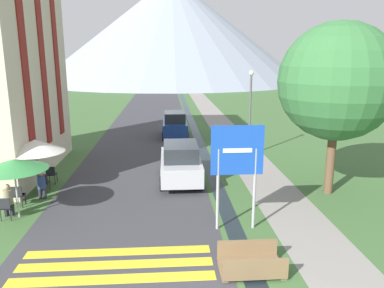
{
  "coord_description": "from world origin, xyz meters",
  "views": [
    {
      "loc": [
        -1.02,
        -6.74,
        5.7
      ],
      "look_at": [
        0.14,
        10.0,
        1.73
      ],
      "focal_mm": 35.0,
      "sensor_mm": 36.0,
      "label": 1
    }
  ],
  "objects_px": {
    "parked_car_far": "(175,124)",
    "person_seated_near": "(8,198)",
    "footbridge": "(251,264)",
    "streetlamp": "(250,106)",
    "cafe_umbrella_middle_white": "(35,146)",
    "road_sign": "(237,161)",
    "cafe_chair_near_left": "(18,194)",
    "cafe_umbrella_front_green": "(14,165)",
    "cafe_chair_near_right": "(17,194)",
    "cafe_chair_middle": "(43,181)",
    "parked_car_near": "(181,162)",
    "person_seated_far": "(41,183)",
    "cafe_chair_nearest": "(6,207)",
    "tree_by_path": "(337,82)",
    "cafe_chair_far_left": "(51,173)"
  },
  "relations": [
    {
      "from": "person_seated_far",
      "to": "tree_by_path",
      "type": "bearing_deg",
      "value": -0.59
    },
    {
      "from": "tree_by_path",
      "to": "road_sign",
      "type": "bearing_deg",
      "value": -145.96
    },
    {
      "from": "cafe_chair_near_left",
      "to": "tree_by_path",
      "type": "relative_size",
      "value": 0.12
    },
    {
      "from": "cafe_chair_far_left",
      "to": "tree_by_path",
      "type": "relative_size",
      "value": 0.12
    },
    {
      "from": "cafe_chair_near_left",
      "to": "cafe_umbrella_middle_white",
      "type": "distance_m",
      "value": 2.23
    },
    {
      "from": "footbridge",
      "to": "cafe_chair_nearest",
      "type": "relative_size",
      "value": 2.0
    },
    {
      "from": "person_seated_near",
      "to": "cafe_umbrella_middle_white",
      "type": "bearing_deg",
      "value": 82.9
    },
    {
      "from": "cafe_chair_near_right",
      "to": "person_seated_far",
      "type": "xyz_separation_m",
      "value": [
        0.66,
        0.81,
        0.15
      ]
    },
    {
      "from": "person_seated_far",
      "to": "parked_car_far",
      "type": "bearing_deg",
      "value": 64.03
    },
    {
      "from": "parked_car_far",
      "to": "cafe_chair_far_left",
      "type": "bearing_deg",
      "value": -120.55
    },
    {
      "from": "parked_car_near",
      "to": "person_seated_far",
      "type": "bearing_deg",
      "value": -162.25
    },
    {
      "from": "footbridge",
      "to": "parked_car_far",
      "type": "height_order",
      "value": "parked_car_far"
    },
    {
      "from": "person_seated_far",
      "to": "cafe_chair_nearest",
      "type": "bearing_deg",
      "value": -107.05
    },
    {
      "from": "cafe_chair_middle",
      "to": "cafe_chair_near_left",
      "type": "bearing_deg",
      "value": -95.39
    },
    {
      "from": "road_sign",
      "to": "cafe_umbrella_front_green",
      "type": "distance_m",
      "value": 7.79
    },
    {
      "from": "person_seated_near",
      "to": "cafe_chair_middle",
      "type": "bearing_deg",
      "value": 77.64
    },
    {
      "from": "road_sign",
      "to": "cafe_chair_near_right",
      "type": "relative_size",
      "value": 4.17
    },
    {
      "from": "parked_car_far",
      "to": "cafe_chair_near_left",
      "type": "height_order",
      "value": "parked_car_far"
    },
    {
      "from": "cafe_chair_middle",
      "to": "person_seated_far",
      "type": "xyz_separation_m",
      "value": [
        0.16,
        -0.71,
        0.15
      ]
    },
    {
      "from": "parked_car_near",
      "to": "parked_car_far",
      "type": "relative_size",
      "value": 1.04
    },
    {
      "from": "parked_car_near",
      "to": "road_sign",
      "type": "bearing_deg",
      "value": -71.88
    },
    {
      "from": "cafe_chair_near_right",
      "to": "cafe_chair_middle",
      "type": "distance_m",
      "value": 1.59
    },
    {
      "from": "cafe_chair_middle",
      "to": "parked_car_far",
      "type": "bearing_deg",
      "value": 74.12
    },
    {
      "from": "road_sign",
      "to": "person_seated_near",
      "type": "relative_size",
      "value": 2.93
    },
    {
      "from": "streetlamp",
      "to": "footbridge",
      "type": "bearing_deg",
      "value": -102.03
    },
    {
      "from": "cafe_chair_near_left",
      "to": "cafe_umbrella_front_green",
      "type": "distance_m",
      "value": 1.78
    },
    {
      "from": "parked_car_far",
      "to": "person_seated_near",
      "type": "relative_size",
      "value": 3.26
    },
    {
      "from": "cafe_chair_middle",
      "to": "tree_by_path",
      "type": "relative_size",
      "value": 0.12
    },
    {
      "from": "footbridge",
      "to": "cafe_chair_middle",
      "type": "distance_m",
      "value": 9.92
    },
    {
      "from": "person_seated_near",
      "to": "tree_by_path",
      "type": "bearing_deg",
      "value": 6.82
    },
    {
      "from": "tree_by_path",
      "to": "cafe_chair_near_left",
      "type": "bearing_deg",
      "value": -176.84
    },
    {
      "from": "cafe_umbrella_middle_white",
      "to": "cafe_chair_nearest",
      "type": "bearing_deg",
      "value": -95.04
    },
    {
      "from": "streetlamp",
      "to": "cafe_umbrella_middle_white",
      "type": "bearing_deg",
      "value": -152.3
    },
    {
      "from": "parked_car_far",
      "to": "cafe_chair_near_left",
      "type": "bearing_deg",
      "value": -116.86
    },
    {
      "from": "cafe_chair_near_right",
      "to": "cafe_chair_nearest",
      "type": "relative_size",
      "value": 1.0
    },
    {
      "from": "footbridge",
      "to": "cafe_chair_nearest",
      "type": "xyz_separation_m",
      "value": [
        -7.94,
        3.8,
        0.29
      ]
    },
    {
      "from": "cafe_umbrella_front_green",
      "to": "person_seated_near",
      "type": "relative_size",
      "value": 1.93
    },
    {
      "from": "road_sign",
      "to": "cafe_umbrella_middle_white",
      "type": "xyz_separation_m",
      "value": [
        -7.74,
        3.99,
        -0.31
      ]
    },
    {
      "from": "person_seated_far",
      "to": "tree_by_path",
      "type": "distance_m",
      "value": 12.6
    },
    {
      "from": "cafe_chair_nearest",
      "to": "cafe_umbrella_front_green",
      "type": "height_order",
      "value": "cafe_umbrella_front_green"
    },
    {
      "from": "footbridge",
      "to": "parked_car_far",
      "type": "relative_size",
      "value": 0.43
    },
    {
      "from": "parked_car_far",
      "to": "footbridge",
      "type": "bearing_deg",
      "value": -84.67
    },
    {
      "from": "streetlamp",
      "to": "parked_car_near",
      "type": "bearing_deg",
      "value": -133.8
    },
    {
      "from": "cafe_chair_middle",
      "to": "parked_car_near",
      "type": "bearing_deg",
      "value": 22.99
    },
    {
      "from": "cafe_chair_near_left",
      "to": "cafe_chair_near_right",
      "type": "bearing_deg",
      "value": 128.74
    },
    {
      "from": "parked_car_near",
      "to": "cafe_umbrella_middle_white",
      "type": "height_order",
      "value": "cafe_umbrella_middle_white"
    },
    {
      "from": "road_sign",
      "to": "cafe_chair_near_left",
      "type": "distance_m",
      "value": 8.56
    },
    {
      "from": "footbridge",
      "to": "cafe_chair_near_left",
      "type": "relative_size",
      "value": 2.0
    },
    {
      "from": "footbridge",
      "to": "person_seated_far",
      "type": "relative_size",
      "value": 1.43
    },
    {
      "from": "parked_car_near",
      "to": "cafe_umbrella_middle_white",
      "type": "bearing_deg",
      "value": -170.24
    }
  ]
}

